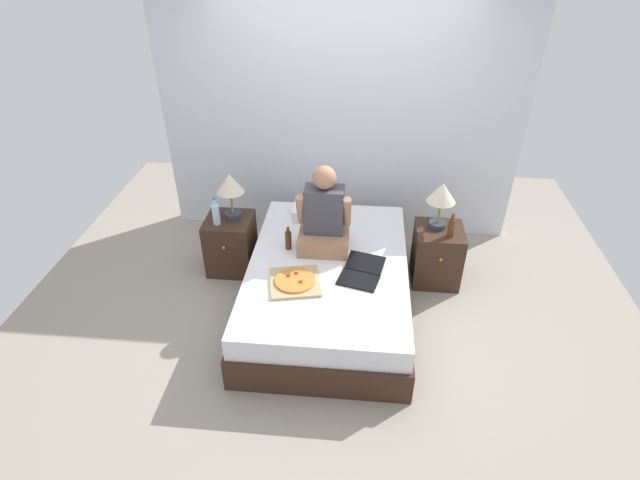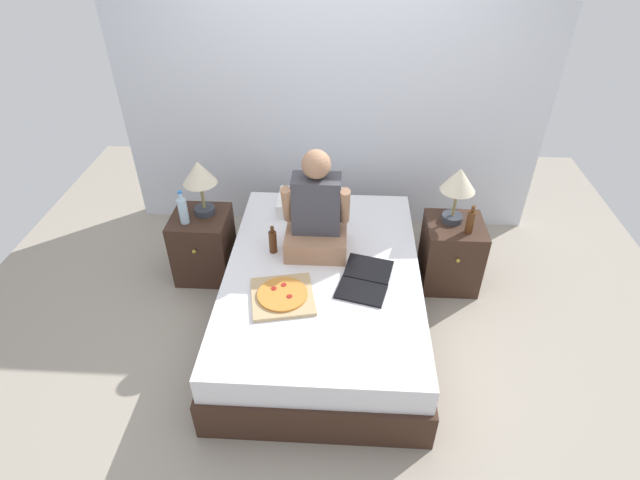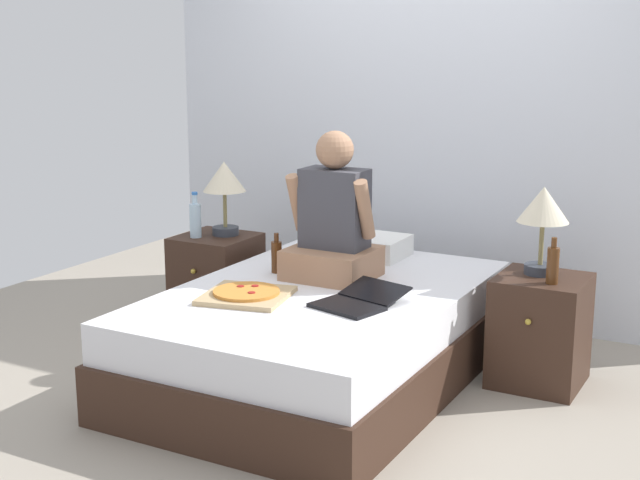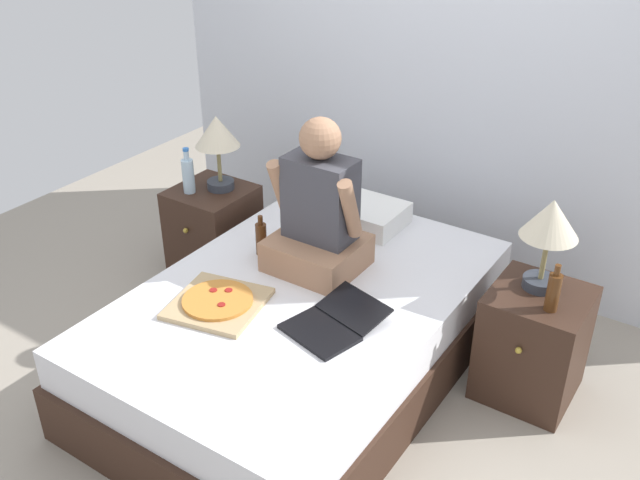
{
  "view_description": "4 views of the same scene",
  "coord_description": "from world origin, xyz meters",
  "px_view_note": "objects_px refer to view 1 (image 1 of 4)",
  "views": [
    {
      "loc": [
        0.25,
        -3.46,
        3.04
      ],
      "look_at": [
        -0.07,
        -0.05,
        0.75
      ],
      "focal_mm": 28.0,
      "sensor_mm": 36.0,
      "label": 1
    },
    {
      "loc": [
        0.13,
        -2.7,
        2.72
      ],
      "look_at": [
        -0.02,
        -0.06,
        0.78
      ],
      "focal_mm": 28.0,
      "sensor_mm": 36.0,
      "label": 2
    },
    {
      "loc": [
        2.08,
        -3.83,
        1.73
      ],
      "look_at": [
        0.05,
        -0.1,
        0.77
      ],
      "focal_mm": 50.0,
      "sensor_mm": 36.0,
      "label": 3
    },
    {
      "loc": [
        1.66,
        -2.32,
        2.38
      ],
      "look_at": [
        0.1,
        0.02,
        0.79
      ],
      "focal_mm": 40.0,
      "sensor_mm": 36.0,
      "label": 4
    }
  ],
  "objects_px": {
    "nightstand_left": "(231,244)",
    "lamp_on_left_nightstand": "(230,186)",
    "beer_bottle_on_bed": "(288,240)",
    "bed": "(328,284)",
    "person_seated": "(324,219)",
    "water_bottle": "(216,214)",
    "lamp_on_right_nightstand": "(442,196)",
    "laptop": "(361,274)",
    "beer_bottle": "(451,227)",
    "pizza_box": "(295,281)",
    "nightstand_right": "(437,255)"
  },
  "relations": [
    {
      "from": "water_bottle",
      "to": "pizza_box",
      "type": "distance_m",
      "value": 1.11
    },
    {
      "from": "bed",
      "to": "laptop",
      "type": "relative_size",
      "value": 4.32
    },
    {
      "from": "lamp_on_left_nightstand",
      "to": "lamp_on_right_nightstand",
      "type": "relative_size",
      "value": 1.0
    },
    {
      "from": "nightstand_right",
      "to": "pizza_box",
      "type": "distance_m",
      "value": 1.5
    },
    {
      "from": "lamp_on_right_nightstand",
      "to": "beer_bottle",
      "type": "relative_size",
      "value": 1.96
    },
    {
      "from": "laptop",
      "to": "water_bottle",
      "type": "bearing_deg",
      "value": 157.14
    },
    {
      "from": "beer_bottle_on_bed",
      "to": "water_bottle",
      "type": "bearing_deg",
      "value": 162.11
    },
    {
      "from": "water_bottle",
      "to": "pizza_box",
      "type": "bearing_deg",
      "value": -40.85
    },
    {
      "from": "laptop",
      "to": "lamp_on_left_nightstand",
      "type": "bearing_deg",
      "value": 150.1
    },
    {
      "from": "pizza_box",
      "to": "person_seated",
      "type": "bearing_deg",
      "value": 71.49
    },
    {
      "from": "nightstand_right",
      "to": "lamp_on_right_nightstand",
      "type": "xyz_separation_m",
      "value": [
        -0.03,
        0.05,
        0.61
      ]
    },
    {
      "from": "lamp_on_left_nightstand",
      "to": "lamp_on_right_nightstand",
      "type": "distance_m",
      "value": 1.93
    },
    {
      "from": "laptop",
      "to": "beer_bottle_on_bed",
      "type": "distance_m",
      "value": 0.74
    },
    {
      "from": "bed",
      "to": "beer_bottle_on_bed",
      "type": "relative_size",
      "value": 9.46
    },
    {
      "from": "nightstand_left",
      "to": "lamp_on_right_nightstand",
      "type": "height_order",
      "value": "lamp_on_right_nightstand"
    },
    {
      "from": "nightstand_left",
      "to": "lamp_on_left_nightstand",
      "type": "relative_size",
      "value": 1.25
    },
    {
      "from": "beer_bottle_on_bed",
      "to": "laptop",
      "type": "bearing_deg",
      "value": -27.86
    },
    {
      "from": "lamp_on_left_nightstand",
      "to": "beer_bottle_on_bed",
      "type": "relative_size",
      "value": 2.05
    },
    {
      "from": "lamp_on_left_nightstand",
      "to": "person_seated",
      "type": "height_order",
      "value": "person_seated"
    },
    {
      "from": "water_bottle",
      "to": "lamp_on_left_nightstand",
      "type": "bearing_deg",
      "value": 49.4
    },
    {
      "from": "lamp_on_right_nightstand",
      "to": "laptop",
      "type": "bearing_deg",
      "value": -133.82
    },
    {
      "from": "lamp_on_right_nightstand",
      "to": "person_seated",
      "type": "distance_m",
      "value": 1.08
    },
    {
      "from": "lamp_on_right_nightstand",
      "to": "pizza_box",
      "type": "bearing_deg",
      "value": -144.73
    },
    {
      "from": "bed",
      "to": "nightstand_right",
      "type": "relative_size",
      "value": 3.69
    },
    {
      "from": "person_seated",
      "to": "beer_bottle_on_bed",
      "type": "relative_size",
      "value": 3.55
    },
    {
      "from": "beer_bottle",
      "to": "pizza_box",
      "type": "distance_m",
      "value": 1.5
    },
    {
      "from": "water_bottle",
      "to": "beer_bottle_on_bed",
      "type": "distance_m",
      "value": 0.75
    },
    {
      "from": "beer_bottle",
      "to": "beer_bottle_on_bed",
      "type": "height_order",
      "value": "beer_bottle"
    },
    {
      "from": "person_seated",
      "to": "nightstand_left",
      "type": "bearing_deg",
      "value": 165.05
    },
    {
      "from": "lamp_on_left_nightstand",
      "to": "pizza_box",
      "type": "height_order",
      "value": "lamp_on_left_nightstand"
    },
    {
      "from": "lamp_on_left_nightstand",
      "to": "nightstand_right",
      "type": "relative_size",
      "value": 0.8
    },
    {
      "from": "water_bottle",
      "to": "nightstand_left",
      "type": "bearing_deg",
      "value": 48.35
    },
    {
      "from": "bed",
      "to": "pizza_box",
      "type": "xyz_separation_m",
      "value": [
        -0.25,
        -0.32,
        0.27
      ]
    },
    {
      "from": "lamp_on_right_nightstand",
      "to": "pizza_box",
      "type": "relative_size",
      "value": 0.95
    },
    {
      "from": "lamp_on_left_nightstand",
      "to": "person_seated",
      "type": "bearing_deg",
      "value": -18.49
    },
    {
      "from": "nightstand_left",
      "to": "beer_bottle",
      "type": "relative_size",
      "value": 2.45
    },
    {
      "from": "bed",
      "to": "lamp_on_left_nightstand",
      "type": "relative_size",
      "value": 4.62
    },
    {
      "from": "bed",
      "to": "beer_bottle",
      "type": "bearing_deg",
      "value": 20.24
    },
    {
      "from": "nightstand_left",
      "to": "water_bottle",
      "type": "relative_size",
      "value": 2.04
    },
    {
      "from": "nightstand_left",
      "to": "nightstand_right",
      "type": "bearing_deg",
      "value": 0.0
    },
    {
      "from": "laptop",
      "to": "pizza_box",
      "type": "relative_size",
      "value": 1.01
    },
    {
      "from": "beer_bottle",
      "to": "laptop",
      "type": "height_order",
      "value": "beer_bottle"
    },
    {
      "from": "lamp_on_right_nightstand",
      "to": "beer_bottle_on_bed",
      "type": "height_order",
      "value": "lamp_on_right_nightstand"
    },
    {
      "from": "beer_bottle_on_bed",
      "to": "bed",
      "type": "bearing_deg",
      "value": -25.35
    },
    {
      "from": "lamp_on_left_nightstand",
      "to": "water_bottle",
      "type": "height_order",
      "value": "lamp_on_left_nightstand"
    },
    {
      "from": "laptop",
      "to": "nightstand_left",
      "type": "bearing_deg",
      "value": 152.62
    },
    {
      "from": "lamp_on_left_nightstand",
      "to": "laptop",
      "type": "bearing_deg",
      "value": -29.9
    },
    {
      "from": "bed",
      "to": "beer_bottle_on_bed",
      "type": "xyz_separation_m",
      "value": [
        -0.37,
        0.18,
        0.34
      ]
    },
    {
      "from": "water_bottle",
      "to": "lamp_on_right_nightstand",
      "type": "bearing_deg",
      "value": 3.91
    },
    {
      "from": "nightstand_right",
      "to": "laptop",
      "type": "height_order",
      "value": "nightstand_right"
    }
  ]
}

